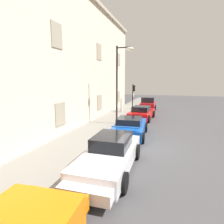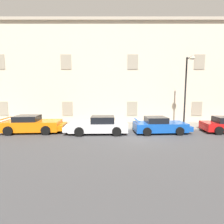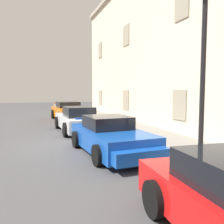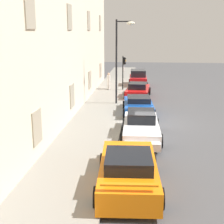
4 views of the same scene
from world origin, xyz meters
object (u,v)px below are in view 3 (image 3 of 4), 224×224
(sportscar_yellow_flank, at_px, (77,120))
(street_lamp, at_px, (193,9))
(sportscar_white_middle, at_px, (112,138))
(sportscar_red_lead, at_px, (69,112))

(sportscar_yellow_flank, xyz_separation_m, street_lamp, (7.95, 1.61, 3.81))
(sportscar_white_middle, bearing_deg, street_lamp, 27.61)
(sportscar_red_lead, height_order, sportscar_yellow_flank, sportscar_red_lead)
(sportscar_red_lead, relative_size, street_lamp, 0.82)
(sportscar_red_lead, distance_m, sportscar_yellow_flank, 5.33)
(sportscar_red_lead, relative_size, sportscar_white_middle, 1.10)
(sportscar_white_middle, xyz_separation_m, street_lamp, (2.60, 1.36, 3.86))
(sportscar_yellow_flank, distance_m, street_lamp, 8.97)
(sportscar_yellow_flank, bearing_deg, sportscar_white_middle, 2.73)
(sportscar_yellow_flank, distance_m, sportscar_white_middle, 5.36)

